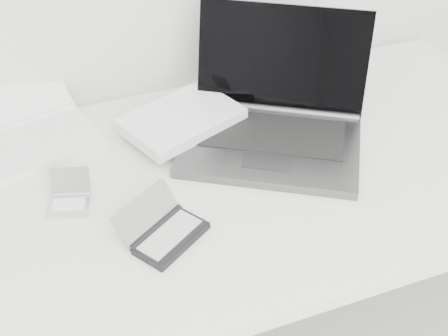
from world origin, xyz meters
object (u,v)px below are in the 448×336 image
object	(u,v)px
desk	(230,190)
laptop_large	(249,120)
netbook_open_white	(30,130)
palmtop_charcoal	(164,231)

from	to	relation	value
desk	laptop_large	world-z (taller)	laptop_large
laptop_large	desk	bearing A→B (deg)	-96.16
laptop_large	netbook_open_white	bearing A→B (deg)	-168.59
laptop_large	netbook_open_white	size ratio (longest dim) A/B	1.59
desk	netbook_open_white	size ratio (longest dim) A/B	4.05
laptop_large	palmtop_charcoal	bearing A→B (deg)	-106.70
netbook_open_white	desk	bearing A→B (deg)	-50.26
netbook_open_white	palmtop_charcoal	xyz separation A→B (m)	(0.21, -0.45, -0.01)
netbook_open_white	palmtop_charcoal	bearing A→B (deg)	-77.79
desk	palmtop_charcoal	size ratio (longest dim) A/B	8.08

